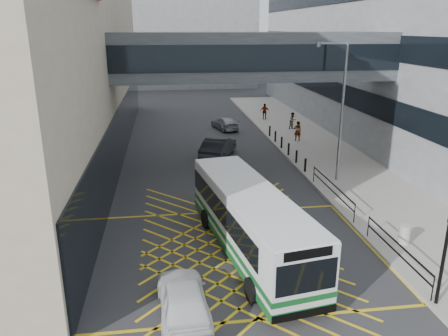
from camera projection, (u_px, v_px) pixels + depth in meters
name	position (u px, v px, depth m)	size (l,w,h in m)	color
ground	(237.00, 254.00, 18.77)	(120.00, 120.00, 0.00)	#333335
building_right	(445.00, 19.00, 41.42)	(24.09, 44.00, 20.00)	gray
building_far	(166.00, 29.00, 72.30)	(28.00, 16.00, 18.00)	gray
skybridge	(253.00, 56.00, 28.16)	(20.00, 4.10, 3.00)	#41464B
pavement	(319.00, 151.00, 34.05)	(6.00, 54.00, 0.16)	#9D988F
box_junction	(237.00, 254.00, 18.76)	(12.00, 9.00, 0.01)	gold
bus	(249.00, 219.00, 18.49)	(3.99, 10.47, 2.87)	silver
car_white	(183.00, 299.00, 14.46)	(1.80, 4.40, 1.40)	white
car_dark	(218.00, 147.00, 32.42)	(1.96, 5.00, 1.56)	black
car_silver	(225.00, 123.00, 41.52)	(1.70, 4.02, 1.25)	#989AA0
street_lamp	(339.00, 105.00, 26.01)	(1.88, 0.63, 8.31)	slate
litter_bin	(405.00, 234.00, 19.22)	(0.49, 0.49, 0.85)	#ADA89E
kerb_railings	(357.00, 211.00, 20.97)	(0.05, 12.54, 1.00)	black
bollards	(285.00, 146.00, 33.53)	(0.14, 10.14, 0.90)	black
pedestrian_a	(298.00, 131.00, 36.57)	(0.66, 0.47, 1.66)	gray
pedestrian_b	(293.00, 121.00, 40.82)	(0.76, 0.44, 1.56)	gray
pedestrian_c	(265.00, 111.00, 45.16)	(0.96, 0.46, 1.62)	gray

